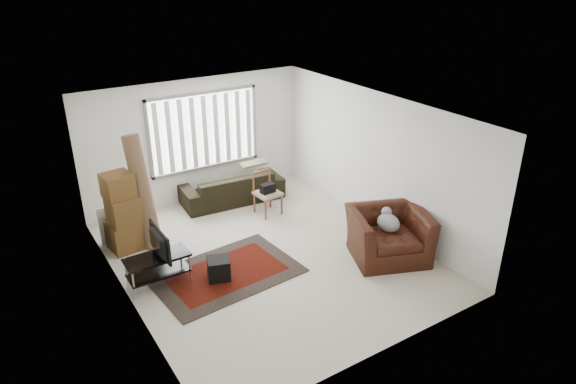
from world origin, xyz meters
name	(u,v)px	position (x,y,z in m)	size (l,w,h in m)	color
room	(252,157)	(0.03, 0.51, 1.76)	(6.00, 6.02, 2.71)	beige
persian_rug	(226,273)	(-0.89, -0.11, 0.01)	(2.54, 1.79, 0.02)	black
tv_stand	(158,264)	(-1.95, 0.22, 0.38)	(1.05, 0.47, 0.52)	black
tv	(155,244)	(-1.95, 0.22, 0.77)	(0.85, 0.11, 0.49)	black
subwoofer	(219,269)	(-1.05, -0.19, 0.20)	(0.36, 0.36, 0.36)	black
moving_boxes	(124,215)	(-2.04, 1.66, 0.69)	(0.67, 0.62, 1.49)	brown
white_flatpack	(114,224)	(-2.15, 2.04, 0.36)	(0.57, 0.08, 0.72)	silver
rolled_rug	(143,192)	(-1.67, 1.60, 1.07)	(0.32, 0.32, 2.12)	brown
sofa	(232,183)	(0.55, 2.45, 0.43)	(2.24, 0.97, 0.86)	black
side_chair	(267,191)	(0.90, 1.50, 0.50)	(0.53, 0.53, 0.92)	#8B715B
armchair	(389,232)	(1.84, -1.18, 0.51)	(1.70, 1.60, 1.01)	#35150A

